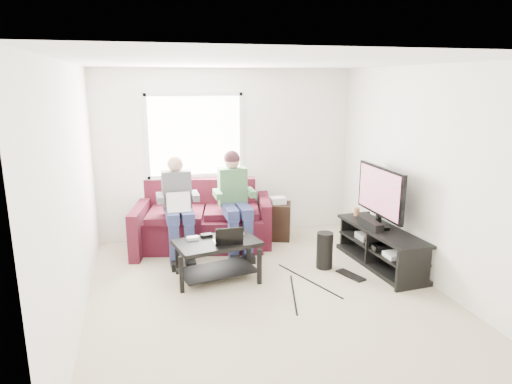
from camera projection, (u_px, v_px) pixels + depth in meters
floor at (266, 293)px, 5.32m from camera, size 4.50×4.50×0.00m
ceiling at (268, 62)px, 4.70m from camera, size 4.50×4.50×0.00m
wall_back at (228, 154)px, 7.12m from camera, size 4.50×0.00×4.50m
wall_front at (365, 261)px, 2.89m from camera, size 4.50×0.00×4.50m
wall_left at (73, 196)px, 4.52m from camera, size 0.00×4.50×4.50m
wall_right at (426, 176)px, 5.50m from camera, size 0.00×4.50×4.50m
window at (195, 136)px, 6.91m from camera, size 1.48×0.04×1.28m
sofa at (204, 222)px, 6.83m from camera, size 2.22×1.30×0.95m
person_left at (178, 203)px, 6.28m from camera, size 0.40×0.71×1.40m
person_right at (235, 194)px, 6.48m from camera, size 0.40×0.71×1.44m
laptop_silver at (179, 206)px, 6.13m from camera, size 0.38×0.32×0.24m
coffee_table at (217, 251)px, 5.63m from camera, size 1.10×0.80×0.50m
laptop_black at (228, 233)px, 5.52m from camera, size 0.38×0.30×0.24m
controller_a at (193, 238)px, 5.63m from camera, size 0.15×0.10×0.04m
controller_b at (207, 235)px, 5.73m from camera, size 0.15×0.11×0.04m
controller_c at (238, 234)px, 5.80m from camera, size 0.16×0.12×0.04m
tv_stand at (381, 249)px, 6.07m from camera, size 0.58×1.58×0.52m
tv at (380, 193)px, 5.99m from camera, size 0.12×1.10×0.81m
soundbar at (370, 223)px, 6.06m from camera, size 0.12×0.50×0.10m
drink_cup at (357, 212)px, 6.57m from camera, size 0.08×0.08×0.12m
console_white at (397, 255)px, 5.68m from camera, size 0.30×0.22×0.06m
console_grey at (370, 236)px, 6.33m from camera, size 0.34×0.26×0.08m
console_black at (383, 245)px, 6.01m from camera, size 0.38×0.30×0.07m
subwoofer at (325, 250)px, 5.99m from camera, size 0.21×0.21×0.49m
keyboard_floor at (351, 275)px, 5.78m from camera, size 0.27×0.43×0.02m
end_table at (278, 220)px, 7.10m from camera, size 0.38×0.38×0.67m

